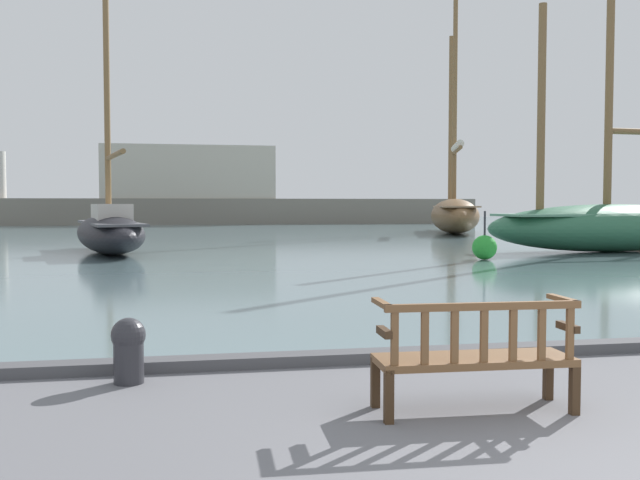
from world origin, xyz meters
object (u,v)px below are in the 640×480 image
object	(u,v)px
mooring_bollard	(128,347)
channel_buoy	(484,247)
sailboat_outer_port	(612,223)
park_bench	(475,355)
sailboat_outer_starboard	(454,212)
sailboat_mid_port	(110,229)

from	to	relation	value
mooring_bollard	channel_buoy	bearing A→B (deg)	53.99
sailboat_outer_port	channel_buoy	world-z (taller)	sailboat_outer_port
park_bench	sailboat_outer_port	bearing A→B (deg)	54.06
sailboat_outer_starboard	sailboat_outer_port	xyz separation A→B (m)	(-0.55, -15.84, -0.22)
sailboat_outer_port	sailboat_mid_port	bearing A→B (deg)	172.25
sailboat_mid_port	channel_buoy	size ratio (longest dim) A/B	7.26
park_bench	channel_buoy	xyz separation A→B (m)	(6.27, 14.01, -0.03)
park_bench	sailboat_mid_port	distance (m)	19.43
sailboat_mid_port	channel_buoy	bearing A→B (deg)	-23.77
sailboat_outer_starboard	mooring_bollard	size ratio (longest dim) A/B	24.53
park_bench	sailboat_outer_port	size ratio (longest dim) A/B	0.14
sailboat_outer_starboard	channel_buoy	size ratio (longest dim) A/B	10.74
park_bench	sailboat_outer_starboard	world-z (taller)	sailboat_outer_starboard
park_bench	sailboat_outer_starboard	xyz separation A→B (m)	(12.56, 32.41, 0.81)
park_bench	channel_buoy	world-z (taller)	channel_buoy
sailboat_outer_starboard	sailboat_outer_port	bearing A→B (deg)	-92.00
sailboat_outer_port	mooring_bollard	world-z (taller)	sailboat_outer_port
channel_buoy	sailboat_mid_port	bearing A→B (deg)	156.23
sailboat_mid_port	mooring_bollard	distance (m)	17.46
sailboat_outer_starboard	channel_buoy	distance (m)	19.46
park_bench	sailboat_outer_starboard	bearing A→B (deg)	68.81
sailboat_mid_port	channel_buoy	world-z (taller)	sailboat_mid_port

